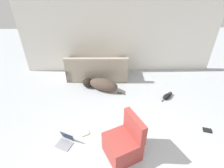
% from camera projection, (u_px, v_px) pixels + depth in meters
% --- Properties ---
extents(wall_back, '(6.83, 0.06, 2.78)m').
position_uv_depth(wall_back, '(120.00, 34.00, 5.99)').
color(wall_back, silver).
rests_on(wall_back, ground_plane).
extents(couch, '(2.08, 0.89, 0.88)m').
position_uv_depth(couch, '(97.00, 70.00, 6.12)').
color(couch, tan).
rests_on(couch, ground_plane).
extents(dog, '(1.39, 0.77, 0.40)m').
position_uv_depth(dog, '(101.00, 84.00, 5.52)').
color(dog, '#4C3D33').
rests_on(dog, ground_plane).
extents(cat, '(0.42, 0.40, 0.12)m').
position_uv_depth(cat, '(167.00, 96.00, 5.24)').
color(cat, black).
rests_on(cat, ground_plane).
extents(laptop_open, '(0.43, 0.42, 0.25)m').
position_uv_depth(laptop_open, '(66.00, 140.00, 3.85)').
color(laptop_open, gray).
rests_on(laptop_open, ground_plane).
extents(book_cream, '(0.24, 0.22, 0.02)m').
position_uv_depth(book_cream, '(85.00, 133.00, 4.10)').
color(book_cream, beige).
rests_on(book_cream, ground_plane).
extents(book_black, '(0.23, 0.19, 0.02)m').
position_uv_depth(book_black, '(207.00, 130.00, 4.17)').
color(book_black, black).
rests_on(book_black, ground_plane).
extents(side_chair, '(0.84, 0.84, 0.93)m').
position_uv_depth(side_chair, '(124.00, 144.00, 3.49)').
color(side_chair, '#993833').
rests_on(side_chair, ground_plane).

